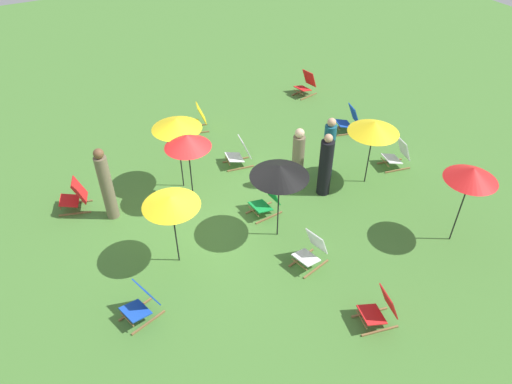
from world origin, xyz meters
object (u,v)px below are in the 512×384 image
deckchair_0 (349,120)px  person_3 (298,160)px  deckchair_9 (398,155)px  deckchair_10 (306,84)px  deckchair_5 (197,119)px  umbrella_4 (280,171)px  umbrella_3 (472,174)px  deckchair_2 (240,153)px  umbrella_2 (374,127)px  deckchair_8 (75,197)px  person_2 (325,166)px  deckchair_3 (266,201)px  umbrella_1 (171,201)px  deckchair_6 (380,309)px  deckchair_4 (142,303)px  person_0 (106,185)px  umbrella_0 (187,141)px  deckchair_1 (311,251)px  person_1 (329,150)px  umbrella_5 (176,124)px

deckchair_0 → person_3: person_3 is taller
deckchair_9 → deckchair_10: size_ratio=1.00×
deckchair_5 → umbrella_4: umbrella_4 is taller
deckchair_10 → umbrella_3: umbrella_3 is taller
deckchair_2 → umbrella_3: size_ratio=0.42×
umbrella_3 → deckchair_5: bearing=-156.4°
umbrella_2 → deckchair_8: bearing=-110.2°
deckchair_5 → person_2: (4.40, 1.59, 0.44)m
deckchair_3 → umbrella_1: (0.47, -2.44, 1.30)m
deckchair_3 → deckchair_6: size_ratio=0.98×
deckchair_4 → umbrella_4: 3.78m
person_2 → person_3: same height
deckchair_4 → deckchair_0: bearing=98.5°
deckchair_9 → person_0: 7.60m
deckchair_5 → person_0: 4.37m
deckchair_4 → person_2: (-1.48, 5.24, 0.44)m
umbrella_0 → umbrella_4: umbrella_0 is taller
deckchair_2 → person_3: size_ratio=0.48×
deckchair_1 → deckchair_2: bearing=161.6°
person_0 → person_3: person_0 is taller
deckchair_2 → deckchair_6: (5.90, -0.08, 0.00)m
deckchair_4 → umbrella_3: umbrella_3 is taller
umbrella_1 → person_2: bearing=96.3°
deckchair_10 → person_3: bearing=-47.5°
umbrella_3 → umbrella_0: bearing=-130.7°
umbrella_1 → person_0: size_ratio=0.93×
umbrella_1 → person_1: bearing=102.3°
deckchair_5 → umbrella_4: size_ratio=0.44×
deckchair_8 → umbrella_3: bearing=71.8°
deckchair_9 → person_1: (-0.55, -1.95, 0.47)m
deckchair_4 → umbrella_0: 3.73m
umbrella_1 → person_1: size_ratio=1.02×
deckchair_1 → deckchair_9: size_ratio=1.01×
deckchair_8 → umbrella_4: bearing=68.0°
umbrella_5 → deckchair_8: bearing=-98.5°
deckchair_0 → deckchair_1: (4.02, -4.06, 0.00)m
umbrella_0 → person_3: umbrella_0 is taller
person_2 → person_3: size_ratio=1.00×
deckchair_2 → umbrella_5: umbrella_5 is taller
deckchair_3 → person_2: bearing=84.3°
deckchair_3 → deckchair_6: bearing=-0.7°
deckchair_2 → deckchair_3: 2.14m
umbrella_3 → person_1: 3.67m
umbrella_3 → person_1: bearing=-162.2°
deckchair_8 → umbrella_4: 5.17m
umbrella_1 → umbrella_5: (-2.43, 1.08, 0.18)m
deckchair_4 → deckchair_6: size_ratio=1.02×
deckchair_0 → person_0: size_ratio=0.44×
deckchair_3 → umbrella_2: (0.17, 2.91, 1.29)m
deckchair_6 → umbrella_2: bearing=156.8°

